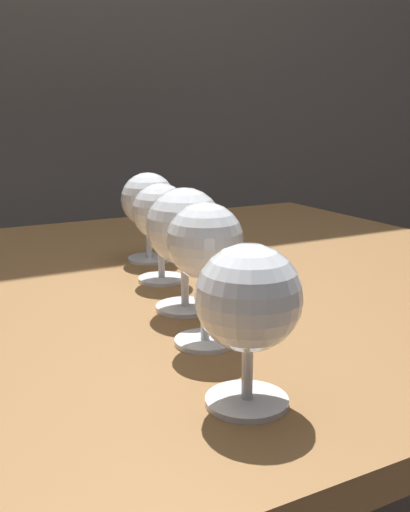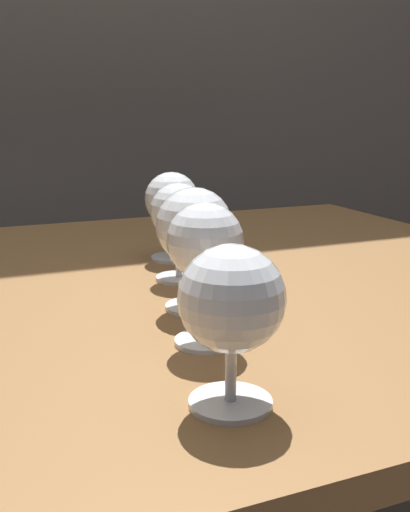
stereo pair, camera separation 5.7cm
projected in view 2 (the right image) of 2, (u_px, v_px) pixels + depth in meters
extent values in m
cube|color=brown|center=(51.00, 304.00, 0.76)|extent=(1.47, 0.94, 0.03)
cylinder|color=brown|center=(315.00, 362.00, 1.47)|extent=(0.06, 0.06, 0.69)
cylinder|color=white|center=(230.00, 402.00, 0.47)|extent=(0.07, 0.07, 0.00)
cylinder|color=white|center=(231.00, 366.00, 0.46)|extent=(0.01, 0.01, 0.06)
sphere|color=white|center=(232.00, 299.00, 0.45)|extent=(0.08, 0.08, 0.08)
ellipsoid|color=pink|center=(231.00, 305.00, 0.45)|extent=(0.07, 0.07, 0.03)
cylinder|color=white|center=(205.00, 341.00, 0.59)|extent=(0.06, 0.06, 0.00)
cylinder|color=white|center=(205.00, 303.00, 0.58)|extent=(0.01, 0.01, 0.07)
sphere|color=white|center=(205.00, 241.00, 0.57)|extent=(0.07, 0.07, 0.07)
ellipsoid|color=#EACC66|center=(205.00, 243.00, 0.57)|extent=(0.06, 0.06, 0.03)
cylinder|color=white|center=(195.00, 307.00, 0.70)|extent=(0.07, 0.07, 0.00)
cylinder|color=white|center=(194.00, 278.00, 0.69)|extent=(0.01, 0.01, 0.06)
sphere|color=white|center=(194.00, 226.00, 0.67)|extent=(0.09, 0.09, 0.09)
ellipsoid|color=maroon|center=(194.00, 229.00, 0.68)|extent=(0.08, 0.08, 0.03)
cylinder|color=white|center=(179.00, 278.00, 0.81)|extent=(0.06, 0.06, 0.00)
cylinder|color=white|center=(179.00, 253.00, 0.81)|extent=(0.01, 0.01, 0.06)
sphere|color=white|center=(178.00, 211.00, 0.79)|extent=(0.07, 0.07, 0.07)
ellipsoid|color=#470A16|center=(178.00, 212.00, 0.79)|extent=(0.07, 0.07, 0.03)
cylinder|color=white|center=(172.00, 258.00, 0.92)|extent=(0.07, 0.07, 0.00)
cylinder|color=white|center=(172.00, 236.00, 0.92)|extent=(0.01, 0.01, 0.06)
sphere|color=white|center=(172.00, 199.00, 0.90)|extent=(0.08, 0.08, 0.08)
ellipsoid|color=#380711|center=(172.00, 203.00, 0.90)|extent=(0.07, 0.07, 0.02)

